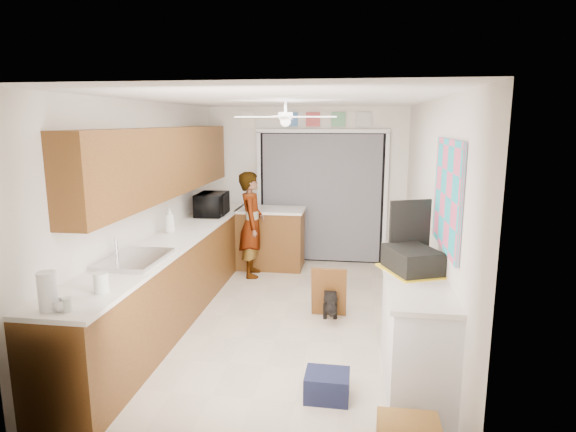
{
  "coord_description": "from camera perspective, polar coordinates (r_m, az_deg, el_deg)",
  "views": [
    {
      "loc": [
        0.81,
        -5.22,
        2.27
      ],
      "look_at": [
        0.0,
        0.4,
        1.15
      ],
      "focal_mm": 30.0,
      "sensor_mm": 36.0,
      "label": 1
    }
  ],
  "objects": [
    {
      "name": "floor",
      "position": [
        5.75,
        -0.58,
        -12.09
      ],
      "size": [
        5.0,
        5.0,
        0.0
      ],
      "primitive_type": "plane",
      "color": "#BAAC96",
      "rests_on": "ground"
    },
    {
      "name": "ceiling",
      "position": [
        5.29,
        -0.63,
        13.64
      ],
      "size": [
        5.0,
        5.0,
        0.0
      ],
      "primitive_type": "plane",
      "rotation": [
        3.14,
        0.0,
        0.0
      ],
      "color": "white",
      "rests_on": "ground"
    },
    {
      "name": "wall_back",
      "position": [
        7.83,
        2.19,
        3.67
      ],
      "size": [
        3.2,
        0.0,
        3.2
      ],
      "primitive_type": "plane",
      "rotation": [
        1.57,
        0.0,
        0.0
      ],
      "color": "silver",
      "rests_on": "ground"
    },
    {
      "name": "wall_front",
      "position": [
        3.02,
        -7.93,
        -8.73
      ],
      "size": [
        3.2,
        0.0,
        3.2
      ],
      "primitive_type": "plane",
      "rotation": [
        -1.57,
        0.0,
        0.0
      ],
      "color": "silver",
      "rests_on": "ground"
    },
    {
      "name": "wall_left",
      "position": [
        5.84,
        -16.32,
        0.64
      ],
      "size": [
        0.0,
        5.0,
        5.0
      ],
      "primitive_type": "plane",
      "rotation": [
        1.57,
        0.0,
        1.57
      ],
      "color": "silver",
      "rests_on": "ground"
    },
    {
      "name": "wall_right",
      "position": [
        5.38,
        16.49,
        -0.24
      ],
      "size": [
        0.0,
        5.0,
        5.0
      ],
      "primitive_type": "plane",
      "rotation": [
        1.57,
        0.0,
        -1.57
      ],
      "color": "silver",
      "rests_on": "ground"
    },
    {
      "name": "left_base_cabinets",
      "position": [
        5.92,
        -13.22,
        -7.06
      ],
      "size": [
        0.6,
        4.8,
        0.9
      ],
      "primitive_type": "cube",
      "color": "brown",
      "rests_on": "floor"
    },
    {
      "name": "left_countertop",
      "position": [
        5.79,
        -13.34,
        -2.64
      ],
      "size": [
        0.62,
        4.8,
        0.04
      ],
      "primitive_type": "cube",
      "color": "white",
      "rests_on": "left_base_cabinets"
    },
    {
      "name": "upper_cabinets",
      "position": [
        5.89,
        -14.38,
        6.23
      ],
      "size": [
        0.32,
        4.0,
        0.8
      ],
      "primitive_type": "cube",
      "color": "brown",
      "rests_on": "wall_left"
    },
    {
      "name": "sink_basin",
      "position": [
        4.89,
        -17.61,
        -4.97
      ],
      "size": [
        0.5,
        0.76,
        0.06
      ],
      "primitive_type": "cube",
      "color": "silver",
      "rests_on": "left_countertop"
    },
    {
      "name": "faucet",
      "position": [
        4.95,
        -19.66,
        -3.77
      ],
      "size": [
        0.03,
        0.03,
        0.22
      ],
      "primitive_type": "cylinder",
      "color": "silver",
      "rests_on": "left_countertop"
    },
    {
      "name": "peninsula_base",
      "position": [
        7.56,
        -2.03,
        -2.77
      ],
      "size": [
        1.0,
        0.6,
        0.9
      ],
      "primitive_type": "cube",
      "color": "brown",
      "rests_on": "floor"
    },
    {
      "name": "peninsula_top",
      "position": [
        7.46,
        -2.06,
        0.73
      ],
      "size": [
        1.04,
        0.64,
        0.04
      ],
      "primitive_type": "cube",
      "color": "white",
      "rests_on": "peninsula_base"
    },
    {
      "name": "back_opening_recess",
      "position": [
        7.81,
        3.98,
        2.14
      ],
      "size": [
        2.0,
        0.06,
        2.1
      ],
      "primitive_type": "cube",
      "color": "black",
      "rests_on": "wall_back"
    },
    {
      "name": "curtain_panel",
      "position": [
        7.77,
        3.96,
        2.1
      ],
      "size": [
        1.9,
        0.03,
        2.05
      ],
      "primitive_type": "cube",
      "color": "slate",
      "rests_on": "wall_back"
    },
    {
      "name": "door_trim_left",
      "position": [
        7.92,
        -3.43,
        2.28
      ],
      "size": [
        0.06,
        0.04,
        2.1
      ],
      "primitive_type": "cube",
      "color": "white",
      "rests_on": "wall_back"
    },
    {
      "name": "door_trim_right",
      "position": [
        7.77,
        11.48,
        1.9
      ],
      "size": [
        0.06,
        0.04,
        2.1
      ],
      "primitive_type": "cube",
      "color": "white",
      "rests_on": "wall_back"
    },
    {
      "name": "door_trim_head",
      "position": [
        7.68,
        4.07,
        10.01
      ],
      "size": [
        2.1,
        0.04,
        0.06
      ],
      "primitive_type": "cube",
      "color": "white",
      "rests_on": "wall_back"
    },
    {
      "name": "header_frame_1",
      "position": [
        7.76,
        0.35,
        11.38
      ],
      "size": [
        0.22,
        0.02,
        0.22
      ],
      "primitive_type": "cube",
      "color": "#4578B9",
      "rests_on": "wall_back"
    },
    {
      "name": "header_frame_2",
      "position": [
        7.73,
        2.97,
        11.37
      ],
      "size": [
        0.22,
        0.02,
        0.22
      ],
      "primitive_type": "cube",
      "color": "#BF4749",
      "rests_on": "wall_back"
    },
    {
      "name": "header_frame_3",
      "position": [
        7.7,
        6.0,
        11.32
      ],
      "size": [
        0.22,
        0.02,
        0.22
      ],
      "primitive_type": "cube",
      "color": "#61AA75",
      "rests_on": "wall_back"
    },
    {
      "name": "header_frame_4",
      "position": [
        7.69,
        9.03,
        11.25
      ],
      "size": [
        0.22,
        0.02,
        0.22
      ],
      "primitive_type": "cube",
      "color": "beige",
      "rests_on": "wall_back"
    },
    {
      "name": "route66_sign",
      "position": [
        7.89,
        -4.79,
        11.34
      ],
      "size": [
        0.22,
        0.02,
        0.26
      ],
      "primitive_type": "cube",
      "color": "silver",
      "rests_on": "wall_back"
    },
    {
      "name": "right_counter_base",
      "position": [
        4.45,
        14.85,
        -13.39
      ],
      "size": [
        0.5,
        1.4,
        0.9
      ],
      "primitive_type": "cube",
      "color": "white",
      "rests_on": "floor"
    },
    {
      "name": "right_counter_top",
      "position": [
        4.28,
        15.03,
        -7.65
      ],
      "size": [
        0.54,
        1.44,
        0.04
      ],
      "primitive_type": "cube",
      "color": "white",
      "rests_on": "right_counter_base"
    },
    {
      "name": "abstract_painting",
      "position": [
        4.34,
        18.36,
        2.36
      ],
      "size": [
        0.03,
        1.15,
        0.95
      ],
      "primitive_type": "cube",
      "color": "#E1527D",
      "rests_on": "wall_right"
    },
    {
      "name": "ceiling_fan",
      "position": [
        5.48,
        -0.3,
        11.68
      ],
      "size": [
        1.14,
        1.14,
        0.24
      ],
      "primitive_type": "cube",
      "color": "white",
      "rests_on": "ceiling"
    },
    {
      "name": "microwave",
      "position": [
        6.99,
        -9.0,
        1.39
      ],
      "size": [
        0.42,
        0.59,
        0.32
      ],
      "primitive_type": "imported",
      "rotation": [
        0.0,
        0.0,
        1.61
      ],
      "color": "black",
      "rests_on": "left_countertop"
    },
    {
      "name": "soap_bottle",
      "position": [
        6.0,
        -13.83,
        -0.45
      ],
      "size": [
        0.14,
        0.14,
        0.31
      ],
      "primitive_type": "imported",
      "rotation": [
        0.0,
        0.0,
        0.22
      ],
      "color": "silver",
      "rests_on": "left_countertop"
    },
    {
      "name": "cup",
      "position": [
        3.84,
        -25.34,
        -9.55
      ],
      "size": [
        0.12,
        0.12,
        0.09
      ],
      "primitive_type": "imported",
      "rotation": [
        0.0,
        0.0,
        -0.07
      ],
      "color": "white",
      "rests_on": "left_countertop"
    },
    {
      "name": "jar_a",
      "position": [
        4.1,
        -21.26,
        -7.39
      ],
      "size": [
        0.15,
        0.15,
        0.16
      ],
      "primitive_type": "cylinder",
      "rotation": [
        0.0,
        0.0,
        0.34
      ],
      "color": "silver",
      "rests_on": "left_countertop"
    },
    {
      "name": "jar_b",
      "position": [
        3.81,
        -24.72,
        -9.52
      ],
      "size": [
        0.08,
        0.08,
        0.1
      ],
      "primitive_type": "cylinder",
      "rotation": [
        0.0,
        0.0,
        -0.13
      ],
      "color": "silver",
      "rests_on": "left_countertop"
    },
    {
      "name": "paper_towel_roll",
      "position": [
        3.86,
        -26.61,
        -7.99
      ],
      "size": [
        0.15,
        0.15,
        0.29
      ],
      "primitive_type": "cylinder",
      "rotation": [
        0.0,
        0.0,
        0.17
      ],
      "color": "white",
      "rests_on": "left_countertop"
    },
    {
      "name": "suitcase",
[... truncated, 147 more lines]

